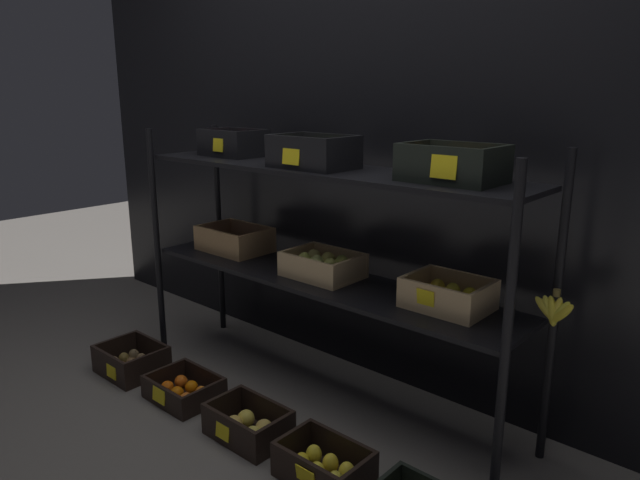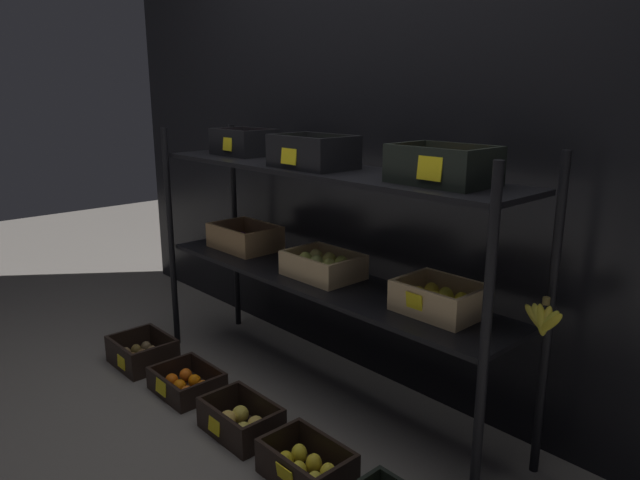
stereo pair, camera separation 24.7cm
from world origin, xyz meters
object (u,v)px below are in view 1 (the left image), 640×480
(display_rack, at_px, (324,223))
(crate_ground_lemon, at_px, (324,467))
(crate_ground_kiwi, at_px, (132,362))
(crate_ground_tangerine, at_px, (184,390))
(crate_ground_apple_gold, at_px, (248,426))

(display_rack, xyz_separation_m, crate_ground_lemon, (0.40, -0.46, -0.76))
(crate_ground_kiwi, relative_size, crate_ground_lemon, 0.95)
(display_rack, height_order, crate_ground_tangerine, display_rack)
(crate_ground_apple_gold, height_order, crate_ground_lemon, crate_ground_lemon)
(crate_ground_apple_gold, bearing_deg, crate_ground_tangerine, 178.83)
(display_rack, distance_m, crate_ground_tangerine, 1.00)
(crate_ground_tangerine, bearing_deg, crate_ground_apple_gold, -1.17)
(display_rack, distance_m, crate_ground_lemon, 0.98)
(display_rack, distance_m, crate_ground_kiwi, 1.24)
(crate_ground_kiwi, xyz_separation_m, crate_ground_lemon, (1.26, 0.01, 0.00))
(crate_ground_kiwi, height_order, crate_ground_apple_gold, crate_ground_kiwi)
(crate_ground_kiwi, bearing_deg, crate_ground_tangerine, 2.47)
(crate_ground_kiwi, distance_m, crate_ground_tangerine, 0.41)
(crate_ground_lemon, bearing_deg, crate_ground_apple_gold, 179.90)
(display_rack, relative_size, crate_ground_apple_gold, 6.16)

